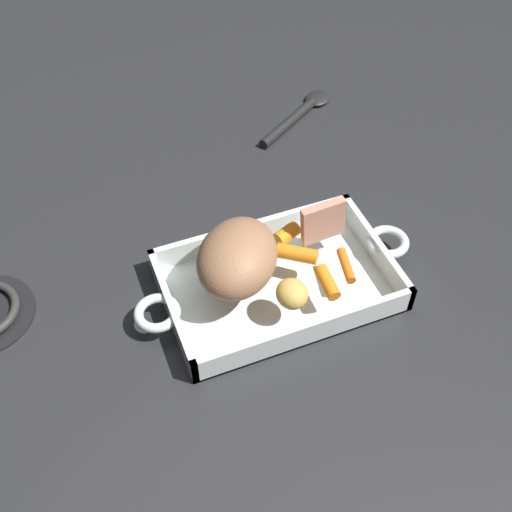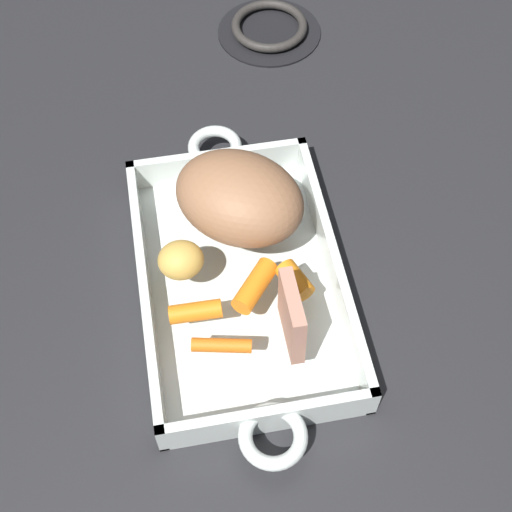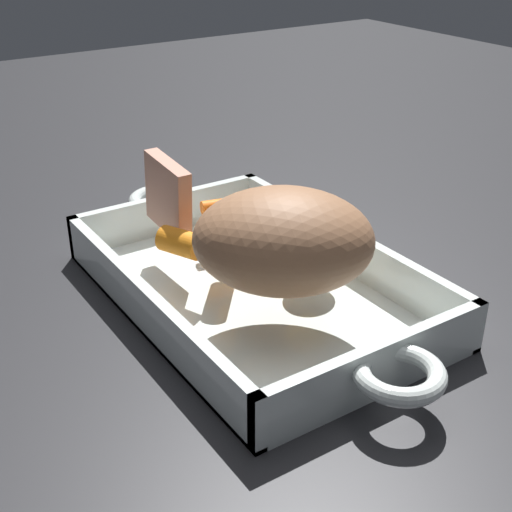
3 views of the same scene
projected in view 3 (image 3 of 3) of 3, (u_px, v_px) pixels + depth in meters
The scene contains 9 objects.
ground_plane at pixel (253, 299), 0.64m from camera, with size 2.33×2.33×0.00m, color #232326.
roasting_dish at pixel (253, 285), 0.64m from camera, with size 0.44×0.22×0.05m.
pork_roast at pixel (283, 240), 0.55m from camera, with size 0.14×0.11×0.08m, color #956746.
roast_slice_thick at pixel (168, 196), 0.65m from camera, with size 0.01×0.07×0.07m, color tan.
baby_carrot_center_right at pixel (230, 204), 0.70m from camera, with size 0.01×0.01×0.06m, color orange.
baby_carrot_northeast at pixel (270, 211), 0.68m from camera, with size 0.02×0.02×0.05m, color orange.
baby_carrot_long at pixel (181, 243), 0.62m from camera, with size 0.02×0.02×0.04m, color orange.
baby_carrot_southwest at pixel (223, 232), 0.64m from camera, with size 0.02×0.02×0.06m, color orange.
potato_golden_large at pixel (313, 221), 0.64m from camera, with size 0.05×0.04×0.04m, color gold.
Camera 3 is at (-0.46, 0.30, 0.33)m, focal length 49.26 mm.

